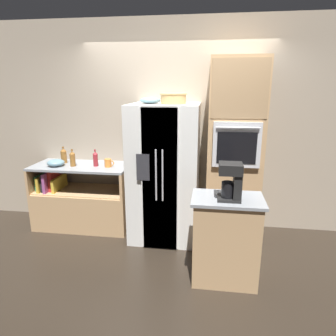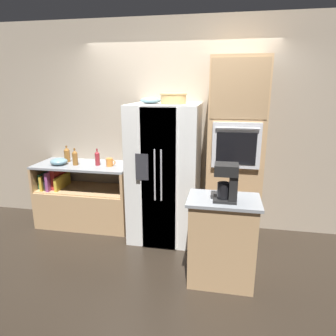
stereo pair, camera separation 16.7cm
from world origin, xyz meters
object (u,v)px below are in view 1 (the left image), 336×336
Objects in this scene: refrigerator at (165,173)px; bottle_short at (64,155)px; bottle_wide at (73,158)px; bottle_tall at (95,159)px; coffee_maker at (233,180)px; mug at (108,163)px; mixing_bowl at (56,163)px; wall_oven at (234,152)px; wicker_basket at (173,98)px; fruit_bowl at (150,100)px.

refrigerator is 1.48m from bottle_short.
refrigerator is 7.45× the size of bottle_wide.
coffee_maker reaches higher than bottle_tall.
mixing_bowl is at bearing -175.63° from mug.
wall_oven reaches higher than coffee_maker.
refrigerator reaches higher than bottle_short.
mixing_bowl is (-2.35, -0.08, -0.20)m from wall_oven.
wicker_basket is at bearing -2.77° from mixing_bowl.
bottle_tall is 0.31m from bottle_wide.
fruit_bowl is 1.11× the size of bottle_tall.
refrigerator is at bearing 130.18° from coffee_maker.
bottle_short is at bearing 143.38° from bottle_wide.
wicker_basket is (0.12, -0.07, 0.94)m from refrigerator.
bottle_short is 0.65× the size of coffee_maker.
mixing_bowl is (-0.54, -0.07, -0.06)m from bottle_tall.
fruit_bowl is 1.10× the size of bottle_wide.
mug is at bearing -5.25° from bottle_tall.
bottle_short is at bearing 168.44° from bottle_tall.
bottle_wide is at bearing -171.56° from bottle_tall.
bottle_short is at bearing 170.09° from mug.
bottle_tall is 0.19m from mug.
mixing_bowl is (-1.49, 0.01, 0.07)m from refrigerator.
fruit_bowl is at bearing 178.77° from refrigerator.
refrigerator is 0.92m from fruit_bowl.
bottle_tall is at bearing 8.44° from bottle_wide.
fruit_bowl is 1.55m from mixing_bowl.
bottle_wide reaches higher than bottle_tall.
bottle_tall is 0.99× the size of bottle_short.
mug is (-0.78, 0.07, 0.08)m from refrigerator.
wicker_basket is at bearing -168.19° from wall_oven.
bottle_tall is (-0.96, 0.08, 0.13)m from refrigerator.
mixing_bowl is at bearing -173.52° from bottle_wide.
bottle_wide is at bearing -176.64° from mug.
fruit_bowl is (-0.18, 0.00, 0.91)m from refrigerator.
mug is 1.85m from coffee_maker.
bottle_wide is at bearing 175.68° from wicker_basket.
bottle_tall is 2.01m from coffee_maker.
wicker_basket is at bearing -4.32° from bottle_wide.
wall_oven is at bearing 0.83° from mug.
bottle_wide is at bearing -36.62° from bottle_short.
bottle_short is at bearing 170.91° from wicker_basket.
wall_oven reaches higher than refrigerator.
fruit_bowl reaches higher than bottle_tall.
bottle_short is 1.00× the size of bottle_wide.
coffee_maker is (0.67, -0.86, -0.71)m from wicker_basket.
coffee_maker is at bearing -52.23° from wicker_basket.
mug is 0.37× the size of coffee_maker.
bottle_wide is at bearing 6.48° from mixing_bowl.
bottle_wide is at bearing 178.18° from fruit_bowl.
wall_oven is 2.13m from bottle_wide.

